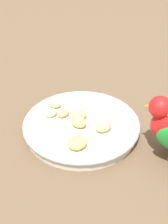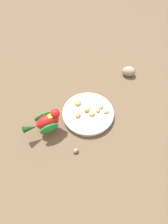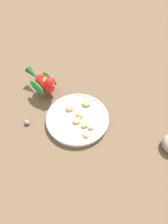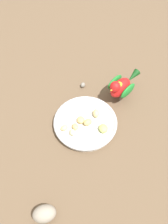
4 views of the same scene
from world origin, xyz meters
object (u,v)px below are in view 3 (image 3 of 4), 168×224
(apple_piece_5, at_px, (86,103))
(feeding_bowl, at_px, (77,119))
(apple_piece_0, at_px, (70,108))
(apple_piece_3, at_px, (80,114))
(apple_piece_4, at_px, (86,134))
(pebble_0, at_px, (27,122))
(apple_piece_1, at_px, (91,127))
(parrot, at_px, (44,82))
(apple_piece_2, at_px, (77,120))
(apple_piece_6, at_px, (85,125))

(apple_piece_5, bearing_deg, feeding_bowl, 7.75)
(apple_piece_0, relative_size, apple_piece_3, 1.01)
(apple_piece_4, xyz_separation_m, apple_piece_5, (-0.11, -0.08, 0.00))
(apple_piece_0, height_order, pebble_0, apple_piece_0)
(apple_piece_1, bearing_deg, feeding_bowl, -95.04)
(apple_piece_1, height_order, parrot, parrot)
(parrot, bearing_deg, apple_piece_4, -8.57)
(apple_piece_1, relative_size, apple_piece_3, 0.79)
(apple_piece_3, distance_m, pebble_0, 0.19)
(apple_piece_2, height_order, apple_piece_3, apple_piece_3)
(parrot, relative_size, pebble_0, 7.64)
(apple_piece_1, height_order, apple_piece_3, apple_piece_3)
(apple_piece_3, distance_m, apple_piece_5, 0.06)
(parrot, bearing_deg, apple_piece_0, 0.20)
(feeding_bowl, relative_size, parrot, 1.35)
(apple_piece_1, distance_m, apple_piece_4, 0.03)
(apple_piece_3, height_order, apple_piece_5, apple_piece_3)
(feeding_bowl, distance_m, apple_piece_5, 0.07)
(feeding_bowl, height_order, apple_piece_6, apple_piece_6)
(apple_piece_2, relative_size, apple_piece_4, 1.15)
(apple_piece_1, distance_m, pebble_0, 0.23)
(apple_piece_0, xyz_separation_m, pebble_0, (0.13, -0.09, -0.02))
(apple_piece_5, height_order, apple_piece_6, apple_piece_5)
(apple_piece_0, xyz_separation_m, apple_piece_4, (0.05, 0.11, -0.00))
(apple_piece_5, distance_m, parrot, 0.17)
(apple_piece_5, xyz_separation_m, pebble_0, (0.18, -0.13, -0.02))
(apple_piece_6, bearing_deg, apple_piece_4, 43.54)
(apple_piece_2, distance_m, pebble_0, 0.18)
(feeding_bowl, bearing_deg, apple_piece_6, 73.19)
(apple_piece_3, bearing_deg, pebble_0, -48.18)
(apple_piece_0, height_order, apple_piece_5, apple_piece_0)
(feeding_bowl, xyz_separation_m, apple_piece_1, (0.01, 0.06, 0.01))
(apple_piece_6, distance_m, pebble_0, 0.21)
(apple_piece_0, height_order, apple_piece_1, apple_piece_0)
(feeding_bowl, relative_size, apple_piece_0, 7.16)
(apple_piece_0, bearing_deg, pebble_0, -36.12)
(apple_piece_3, xyz_separation_m, apple_piece_5, (-0.06, -0.01, -0.00))
(apple_piece_5, bearing_deg, apple_piece_0, -32.92)
(parrot, bearing_deg, apple_piece_1, -1.12)
(apple_piece_2, distance_m, apple_piece_5, 0.08)
(apple_piece_1, bearing_deg, pebble_0, -61.97)
(pebble_0, bearing_deg, apple_piece_5, 144.81)
(feeding_bowl, distance_m, parrot, 0.19)
(apple_piece_3, height_order, apple_piece_4, apple_piece_3)
(feeding_bowl, height_order, apple_piece_3, apple_piece_3)
(feeding_bowl, bearing_deg, apple_piece_0, -108.27)
(apple_piece_2, relative_size, parrot, 0.18)
(apple_piece_6, bearing_deg, apple_piece_0, -107.58)
(apple_piece_1, xyz_separation_m, apple_piece_3, (-0.02, -0.06, 0.00))
(apple_piece_1, height_order, pebble_0, apple_piece_1)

